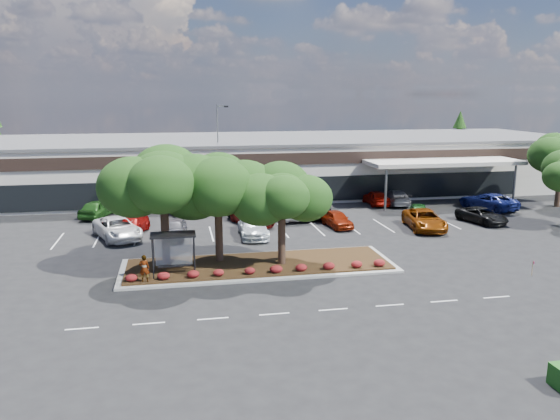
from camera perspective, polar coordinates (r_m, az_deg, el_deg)
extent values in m
plane|color=black|center=(33.12, 2.28, -7.87)|extent=(160.00, 160.00, 0.00)
cube|color=silver|center=(65.24, -4.52, 4.70)|extent=(80.00, 20.00, 6.00)
cube|color=#535356|center=(64.92, -4.56, 7.41)|extent=(80.40, 20.40, 0.30)
cube|color=black|center=(55.12, -3.36, 5.26)|extent=(80.00, 0.25, 1.20)
cube|color=black|center=(55.58, -3.32, 1.98)|extent=(60.00, 0.18, 2.60)
cube|color=#A30B19|center=(54.59, -9.63, 5.04)|extent=(6.00, 0.12, 1.00)
cube|color=silver|center=(58.91, 16.72, 4.81)|extent=(16.00, 5.00, 0.40)
cylinder|color=slate|center=(54.52, 10.99, 2.11)|extent=(0.24, 0.24, 4.20)
cylinder|color=slate|center=(61.10, 23.29, 2.40)|extent=(0.24, 0.24, 4.20)
cube|color=#A3A39E|center=(36.46, -2.24, -5.86)|extent=(18.00, 6.00, 0.15)
cube|color=#3C2912|center=(36.42, -2.24, -5.67)|extent=(17.20, 5.20, 0.12)
cube|color=silver|center=(29.03, -20.00, -11.56)|extent=(1.60, 0.12, 0.01)
cube|color=silver|center=(28.67, -13.55, -11.45)|extent=(1.60, 0.12, 0.01)
cube|color=silver|center=(28.66, -7.03, -11.20)|extent=(1.60, 0.12, 0.01)
cube|color=silver|center=(29.01, -0.60, -10.81)|extent=(1.60, 0.12, 0.01)
cube|color=silver|center=(29.71, 5.59, -10.30)|extent=(1.60, 0.12, 0.01)
cube|color=silver|center=(30.72, 11.40, -9.72)|extent=(1.60, 0.12, 0.01)
cube|color=silver|center=(32.02, 16.78, -9.10)|extent=(1.60, 0.12, 0.01)
cube|color=silver|center=(33.58, 21.68, -8.45)|extent=(1.60, 0.12, 0.01)
cube|color=silver|center=(46.19, -22.23, -3.00)|extent=(0.12, 5.00, 0.01)
cube|color=silver|center=(45.68, -18.54, -2.89)|extent=(0.12, 5.00, 0.01)
cube|color=silver|center=(45.36, -14.78, -2.76)|extent=(0.12, 5.00, 0.01)
cube|color=silver|center=(45.24, -10.98, -2.62)|extent=(0.12, 5.00, 0.01)
cube|color=silver|center=(45.32, -7.19, -2.47)|extent=(0.12, 5.00, 0.01)
cube|color=silver|center=(45.59, -3.42, -2.30)|extent=(0.12, 5.00, 0.01)
cube|color=silver|center=(46.06, 0.28, -2.13)|extent=(0.12, 5.00, 0.01)
cube|color=silver|center=(46.72, 3.90, -1.96)|extent=(0.12, 5.00, 0.01)
cube|color=silver|center=(47.56, 7.40, -1.78)|extent=(0.12, 5.00, 0.01)
cube|color=silver|center=(48.56, 10.76, -1.61)|extent=(0.12, 5.00, 0.01)
cube|color=silver|center=(49.73, 13.98, -1.43)|extent=(0.12, 5.00, 0.01)
cube|color=silver|center=(51.05, 17.04, -1.26)|extent=(0.12, 5.00, 0.01)
cylinder|color=black|center=(35.18, -13.08, -4.40)|extent=(0.08, 0.08, 2.50)
cylinder|color=black|center=(35.16, -9.00, -4.24)|extent=(0.08, 0.08, 2.50)
cylinder|color=black|center=(33.94, -13.16, -5.01)|extent=(0.08, 0.08, 2.50)
cylinder|color=black|center=(33.91, -8.92, -4.84)|extent=(0.08, 0.08, 2.50)
cube|color=black|center=(34.18, -11.13, -2.55)|extent=(2.75, 1.55, 0.10)
cube|color=silver|center=(35.11, -11.05, -4.12)|extent=(2.30, 0.03, 2.00)
cube|color=black|center=(35.00, -10.99, -5.76)|extent=(2.00, 0.35, 0.06)
cone|color=#193A0D|center=(85.22, 18.17, 6.86)|extent=(3.96, 3.96, 9.00)
imported|color=#594C47|center=(33.66, -14.00, -5.94)|extent=(0.61, 0.41, 1.67)
cube|color=#A3A39E|center=(59.53, -6.38, 1.22)|extent=(0.50, 0.50, 0.40)
cylinder|color=slate|center=(58.79, -6.49, 6.12)|extent=(0.14, 0.14, 9.81)
cube|color=slate|center=(58.38, -6.17, 10.76)|extent=(0.92, 0.53, 0.14)
cube|color=black|center=(58.24, -5.69, 10.70)|extent=(0.53, 0.44, 0.18)
cube|color=#A07E53|center=(38.15, 24.86, -5.58)|extent=(0.03, 0.03, 0.92)
cube|color=#DF3A7E|center=(38.07, 24.97, -5.01)|extent=(0.02, 0.14, 0.18)
imported|color=silver|center=(45.25, -16.63, -1.83)|extent=(4.75, 6.55, 1.66)
imported|color=maroon|center=(46.37, -15.24, -1.59)|extent=(3.25, 5.16, 1.39)
imported|color=#504F56|center=(44.35, -10.94, -1.92)|extent=(2.22, 4.57, 1.50)
imported|color=maroon|center=(47.89, -2.88, -0.72)|extent=(3.85, 5.65, 1.44)
imported|color=silver|center=(44.09, -2.84, -1.75)|extent=(2.39, 5.49, 1.57)
imported|color=maroon|center=(47.31, 5.99, -0.94)|extent=(2.18, 4.34, 1.42)
imported|color=#7E3606|center=(47.97, 14.88, -0.98)|extent=(3.58, 6.21, 1.63)
imported|color=#134415|center=(51.43, 14.33, -0.21)|extent=(2.98, 4.45, 1.41)
imported|color=black|center=(51.83, 20.35, -0.53)|extent=(3.49, 5.30, 1.35)
imported|color=#1E4D17|center=(53.52, -18.52, 0.15)|extent=(3.40, 5.31, 1.68)
imported|color=#6E330C|center=(53.45, -10.52, 0.43)|extent=(2.44, 4.59, 1.44)
imported|color=black|center=(52.09, -3.98, 0.30)|extent=(3.73, 5.29, 1.42)
imported|color=black|center=(53.61, -0.44, 0.79)|extent=(3.15, 5.36, 1.67)
imported|color=silver|center=(50.49, 0.98, 0.11)|extent=(3.25, 6.30, 1.70)
imported|color=black|center=(51.45, 3.11, 0.33)|extent=(2.86, 6.18, 1.72)
imported|color=#595A60|center=(57.95, 11.99, 1.31)|extent=(2.81, 5.54, 1.54)
imported|color=#8F0D05|center=(57.36, 10.00, 1.28)|extent=(1.85, 4.53, 1.54)
imported|color=navy|center=(58.07, 20.90, 0.87)|extent=(4.66, 6.59, 1.67)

